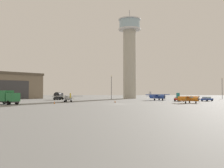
% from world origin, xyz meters
% --- Properties ---
extents(ground_plane, '(400.00, 400.00, 0.00)m').
position_xyz_m(ground_plane, '(0.00, 0.00, 0.00)').
color(ground_plane, slate).
extents(control_tower, '(10.12, 10.12, 40.18)m').
position_xyz_m(control_tower, '(2.69, 56.44, 21.01)').
color(control_tower, '#B2AD9E').
rests_on(control_tower, ground_plane).
extents(airplane_blue, '(8.88, 8.16, 3.07)m').
position_xyz_m(airplane_blue, '(12.10, 29.51, 1.43)').
color(airplane_blue, '#2847A8').
rests_on(airplane_blue, ground_plane).
extents(airplane_silver, '(8.32, 6.65, 2.57)m').
position_xyz_m(airplane_silver, '(-15.11, 11.77, 1.20)').
color(airplane_silver, '#B7BABF').
rests_on(airplane_silver, ground_plane).
extents(airplane_orange, '(7.02, 7.45, 2.62)m').
position_xyz_m(airplane_orange, '(17.48, 6.18, 1.22)').
color(airplane_orange, orange).
rests_on(airplane_orange, ground_plane).
extents(truck_fuel_tanker_black, '(3.07, 5.89, 2.84)m').
position_xyz_m(truck_fuel_tanker_black, '(-23.63, 32.94, 1.60)').
color(truck_fuel_tanker_black, '#38383D').
rests_on(truck_fuel_tanker_black, ground_plane).
extents(truck_box_green, '(7.32, 5.48, 3.21)m').
position_xyz_m(truck_box_green, '(-26.00, -3.76, 1.77)').
color(truck_box_green, '#38383D').
rests_on(truck_box_green, ground_plane).
extents(car_red, '(2.82, 4.81, 1.37)m').
position_xyz_m(car_red, '(17.91, 20.27, 0.74)').
color(car_red, red).
rests_on(car_red, ground_plane).
extents(car_blue, '(4.45, 4.30, 1.37)m').
position_xyz_m(car_blue, '(26.87, 22.06, 0.74)').
color(car_blue, '#2847A8').
rests_on(car_blue, ground_plane).
extents(light_post_west, '(0.44, 0.44, 9.45)m').
position_xyz_m(light_post_west, '(-4.56, 40.86, 5.57)').
color(light_post_west, '#38383D').
rests_on(light_post_west, ground_plane).
extents(light_post_east, '(0.44, 0.44, 9.02)m').
position_xyz_m(light_post_east, '(42.12, 52.40, 5.35)').
color(light_post_east, '#38383D').
rests_on(light_post_east, ground_plane).
extents(traffic_cone_near_left, '(0.36, 0.36, 0.62)m').
position_xyz_m(traffic_cone_near_left, '(-1.43, 9.12, 0.31)').
color(traffic_cone_near_left, black).
rests_on(traffic_cone_near_left, ground_plane).
extents(traffic_cone_near_right, '(0.36, 0.36, 0.74)m').
position_xyz_m(traffic_cone_near_right, '(-15.71, 0.29, 0.36)').
color(traffic_cone_near_right, black).
rests_on(traffic_cone_near_right, ground_plane).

